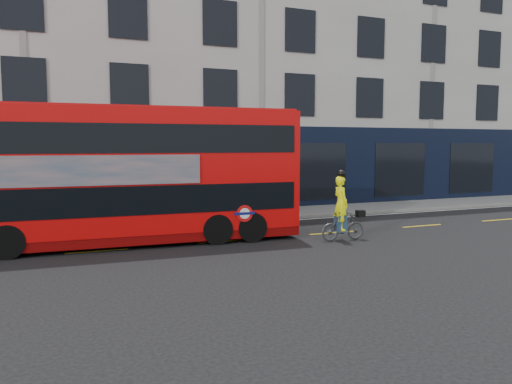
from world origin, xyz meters
TOP-DOWN VIEW (x-y plane):
  - ground at (0.00, 0.00)m, footprint 120.00×120.00m
  - pavement at (0.00, 6.50)m, footprint 60.00×3.00m
  - kerb at (0.00, 5.00)m, footprint 60.00×0.12m
  - building_terrace at (0.00, 12.94)m, footprint 50.00×10.07m
  - road_edge_line at (0.00, 4.70)m, footprint 58.00×0.10m
  - lane_dashes at (0.00, 1.50)m, footprint 58.00×0.12m
  - bus at (-6.81, 2.29)m, footprint 10.71×2.85m
  - cyclist at (-0.42, 0.19)m, footprint 1.57×0.66m

SIDE VIEW (x-z plane):
  - ground at x=0.00m, z-range 0.00..0.00m
  - road_edge_line at x=0.00m, z-range 0.00..0.01m
  - lane_dashes at x=0.00m, z-range 0.00..0.01m
  - pavement at x=0.00m, z-range 0.00..0.12m
  - kerb at x=0.00m, z-range 0.00..0.13m
  - cyclist at x=-0.42m, z-range -0.35..1.96m
  - bus at x=-6.81m, z-range 0.05..4.33m
  - building_terrace at x=0.00m, z-range -0.01..14.99m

